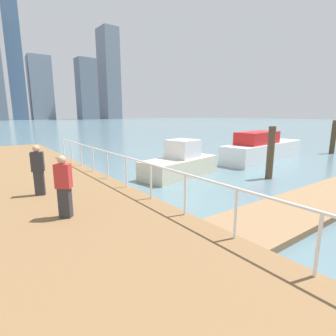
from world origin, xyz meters
TOP-DOWN VIEW (x-y plane):
  - ground_plane at (0.00, 20.00)m, footprint 300.00×300.00m
  - boardwalk_railing at (-3.15, 8.05)m, footprint 0.06×27.03m
  - dock_piling_3 at (14.20, 14.08)m, footprint 0.35×0.35m
  - dock_piling_4 at (3.40, 12.31)m, footprint 0.31×0.31m
  - moored_boat_0 at (7.34, 15.36)m, footprint 7.45×2.60m
  - moored_boat_1 at (0.47, 15.13)m, footprint 4.30×2.39m
  - pedestrian_1 at (-5.62, 12.03)m, footprint 0.42×0.40m
  - pedestrian_2 at (-5.76, 14.38)m, footprint 0.41×0.33m
  - skyline_tower_3 at (12.39, 161.05)m, footprint 7.39×8.51m
  - skyline_tower_4 at (23.73, 164.77)m, footprint 11.65×12.66m
  - skyline_tower_5 at (44.54, 152.24)m, footprint 9.94×8.50m
  - skyline_tower_6 at (62.09, 161.31)m, footprint 9.82×13.33m

SIDE VIEW (x-z plane):
  - ground_plane at x=0.00m, z-range 0.00..0.00m
  - moored_boat_1 at x=0.47m, z-range -0.26..1.45m
  - moored_boat_0 at x=7.34m, z-range -0.19..1.65m
  - dock_piling_4 at x=3.40m, z-range 0.00..2.37m
  - pedestrian_1 at x=-5.62m, z-range 0.42..1.96m
  - pedestrian_2 at x=-5.76m, z-range 0.42..1.99m
  - dock_piling_3 at x=14.20m, z-range 0.00..2.45m
  - boardwalk_railing at x=-3.15m, z-range 0.69..1.77m
  - skyline_tower_5 at x=44.54m, z-range 0.00..32.22m
  - skyline_tower_4 at x=23.73m, z-range 0.00..32.90m
  - skyline_tower_6 at x=62.09m, z-range 0.00..52.58m
  - skyline_tower_3 at x=12.39m, z-range 0.00..65.55m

